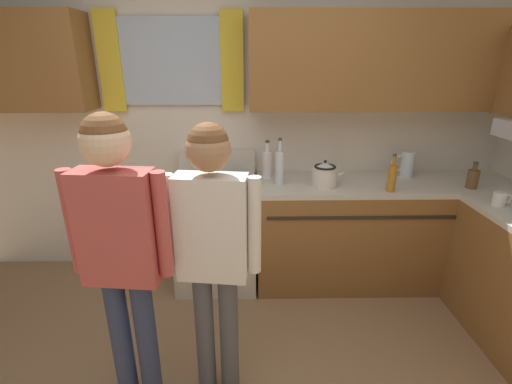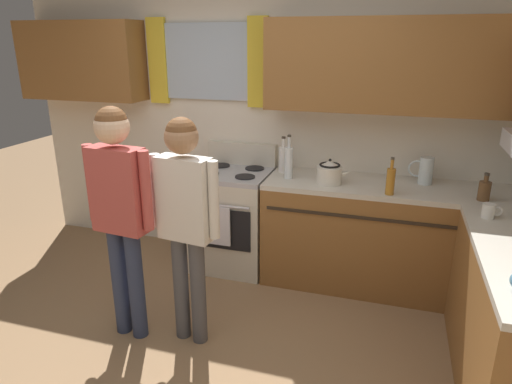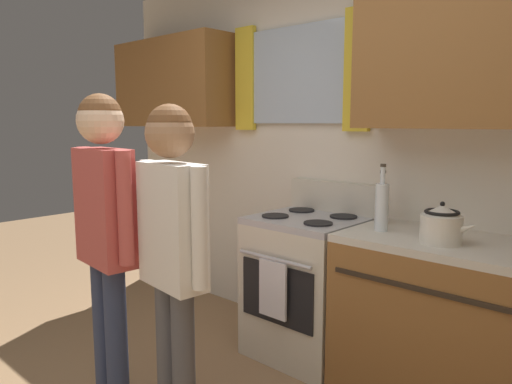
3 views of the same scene
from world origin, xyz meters
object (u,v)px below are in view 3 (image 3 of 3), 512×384
bottle_tall_clear (382,205)px  adult_in_plaid (173,238)px  bottle_milk_white (382,204)px  stove_oven (309,283)px  stovetop_kettle (442,224)px  adult_left (105,219)px

bottle_tall_clear → adult_in_plaid: size_ratio=0.23×
bottle_milk_white → adult_in_plaid: (-0.33, -1.27, -0.03)m
adult_in_plaid → bottle_milk_white: bearing=75.3°
bottle_tall_clear → bottle_milk_white: bearing=117.3°
stove_oven → adult_in_plaid: size_ratio=0.70×
bottle_milk_white → adult_in_plaid: 1.31m
stove_oven → bottle_milk_white: size_ratio=3.51×
stove_oven → adult_in_plaid: (0.10, -1.14, 0.52)m
stovetop_kettle → adult_left: (-1.21, -1.12, 0.03)m
stove_oven → adult_left: (-0.34, -1.22, 0.55)m
bottle_milk_white → adult_left: size_ratio=0.19×
bottle_milk_white → stovetop_kettle: (0.44, -0.22, -0.02)m
bottle_milk_white → bottle_tall_clear: bearing=-62.7°
adult_in_plaid → adult_left: bearing=-170.6°
stove_oven → adult_in_plaid: adult_in_plaid is taller
stove_oven → stovetop_kettle: stovetop_kettle is taller
adult_left → adult_in_plaid: 0.44m
bottle_tall_clear → stovetop_kettle: bearing=-8.1°
stove_oven → bottle_tall_clear: bearing=-5.6°
stovetop_kettle → bottle_tall_clear: bearing=171.9°
stovetop_kettle → bottle_milk_white: bearing=153.2°
bottle_milk_white → stovetop_kettle: bearing=-26.8°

